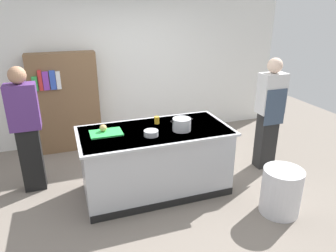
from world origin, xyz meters
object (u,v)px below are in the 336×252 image
(mixing_bowl, at_px, (151,133))
(trash_bin, at_px, (281,191))
(person_guest, at_px, (26,128))
(onion, at_px, (103,128))
(juice_cup, at_px, (157,120))
(stock_pot, at_px, (182,124))
(person_chef, at_px, (269,112))
(bookshelf, at_px, (66,103))

(mixing_bowl, bearing_deg, trash_bin, -30.29)
(person_guest, bearing_deg, mixing_bowl, 76.13)
(trash_bin, relative_size, person_guest, 0.34)
(onion, relative_size, juice_cup, 0.91)
(onion, bearing_deg, stock_pot, -14.58)
(stock_pot, xyz_separation_m, person_chef, (1.51, 0.22, -0.07))
(stock_pot, relative_size, trash_bin, 0.52)
(stock_pot, xyz_separation_m, juice_cup, (-0.23, 0.34, -0.03))
(stock_pot, bearing_deg, onion, 165.42)
(trash_bin, distance_m, person_guest, 3.35)
(trash_bin, height_order, person_guest, person_guest)
(stock_pot, distance_m, juice_cup, 0.41)
(juice_cup, bearing_deg, trash_bin, -44.90)
(juice_cup, xyz_separation_m, trash_bin, (1.21, -1.20, -0.66))
(stock_pot, xyz_separation_m, bookshelf, (-1.37, 1.92, -0.13))
(mixing_bowl, relative_size, trash_bin, 0.31)
(stock_pot, bearing_deg, person_chef, 8.23)
(stock_pot, relative_size, bookshelf, 0.18)
(mixing_bowl, height_order, bookshelf, bookshelf)
(person_guest, distance_m, bookshelf, 1.31)
(juice_cup, height_order, trash_bin, juice_cup)
(juice_cup, relative_size, person_guest, 0.06)
(person_chef, bearing_deg, person_guest, 98.39)
(juice_cup, bearing_deg, stock_pot, -56.14)
(stock_pot, bearing_deg, trash_bin, -41.36)
(trash_bin, distance_m, person_chef, 1.35)
(mixing_bowl, xyz_separation_m, person_chef, (1.93, 0.26, -0.02))
(juice_cup, distance_m, person_guest, 1.72)
(person_chef, bearing_deg, trash_bin, 170.54)
(trash_bin, distance_m, bookshelf, 3.68)
(onion, distance_m, stock_pot, 1.00)
(onion, bearing_deg, trash_bin, -29.75)
(mixing_bowl, bearing_deg, bookshelf, 115.62)
(stock_pot, distance_m, mixing_bowl, 0.43)
(person_chef, bearing_deg, mixing_bowl, 114.58)
(person_chef, distance_m, bookshelf, 3.34)
(person_guest, bearing_deg, person_chef, 95.15)
(stock_pot, xyz_separation_m, trash_bin, (0.98, -0.86, -0.69))
(trash_bin, bearing_deg, person_guest, 151.11)
(mixing_bowl, relative_size, bookshelf, 0.11)
(person_chef, distance_m, person_guest, 3.45)
(juice_cup, bearing_deg, person_guest, 166.95)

